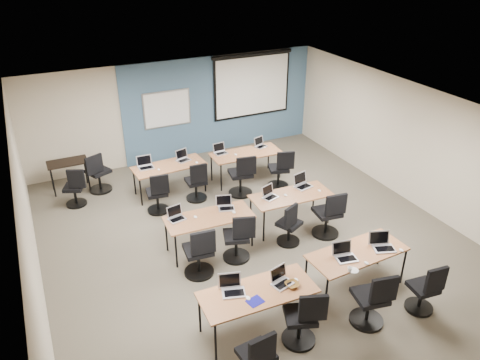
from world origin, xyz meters
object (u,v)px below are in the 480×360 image
laptop_0 (232,288)px  laptop_10 (220,151)px  laptop_6 (269,194)px  task_chair_8 (158,196)px  whiteboard (167,109)px  task_chair_1 (303,322)px  utility_table (68,165)px  training_table_mid_right (291,197)px  training_table_mid_left (209,219)px  training_table_front_right (357,254)px  task_chair_4 (200,256)px  laptop_5 (225,205)px  laptop_8 (145,165)px  task_chair_5 (238,241)px  training_table_back_left (169,167)px  task_chair_2 (372,303)px  laptop_7 (302,183)px  laptop_1 (281,280)px  laptop_3 (382,244)px  laptop_4 (176,216)px  task_chair_6 (289,227)px  projector_screen (252,82)px  task_chair_7 (329,217)px  laptop_11 (260,144)px  task_chair_3 (425,292)px  task_chair_11 (280,172)px  task_chair_10 (242,178)px  spare_chair_a (98,176)px  laptop_9 (183,158)px  task_chair_9 (197,185)px  training_table_front_left (258,294)px  training_table_back_right (246,154)px

laptop_0 → laptop_10: laptop_0 is taller
laptop_6 → task_chair_8: task_chair_8 is taller
whiteboard → task_chair_8: whiteboard is taller
task_chair_1 → utility_table: bearing=131.5°
training_table_mid_right → task_chair_8: task_chair_8 is taller
training_table_mid_left → training_table_mid_right: 1.85m
training_table_front_right → task_chair_4: task_chair_4 is taller
laptop_5 → laptop_8: 2.63m
task_chair_1 → task_chair_5: size_ratio=1.00×
training_table_back_left → task_chair_5: 3.08m
training_table_mid_right → laptop_5: laptop_5 is taller
task_chair_2 → task_chair_8: 5.14m
task_chair_5 → laptop_7: bearing=42.1°
laptop_1 → laptop_3: (2.03, 0.05, 0.01)m
task_chair_4 → laptop_6: task_chair_4 is taller
task_chair_1 → laptop_4: (-0.91, 3.05, 0.38)m
laptop_5 → task_chair_6: size_ratio=0.33×
laptop_0 → task_chair_4: size_ratio=0.34×
projector_screen → task_chair_5: projector_screen is taller
task_chair_6 → task_chair_7: task_chair_7 is taller
projector_screen → laptop_11: size_ratio=7.97×
training_table_back_left → task_chair_3: 6.14m
task_chair_5 → utility_table: 4.92m
task_chair_1 → task_chair_11: bearing=84.9°
laptop_4 → laptop_6: bearing=-12.2°
task_chair_3 → task_chair_7: size_ratio=0.92×
utility_table → task_chair_10: bearing=-29.0°
task_chair_5 → laptop_8: size_ratio=2.86×
task_chair_3 → spare_chair_a: bearing=127.9°
laptop_0 → task_chair_2: task_chair_2 is taller
task_chair_3 → laptop_9: bearing=115.9°
training_table_mid_left → laptop_3: size_ratio=4.66×
laptop_6 → laptop_4: bearing=159.8°
task_chair_4 → laptop_7: size_ratio=2.86×
training_table_front_right → task_chair_9: 4.27m
laptop_7 → task_chair_8: 3.16m
training_table_mid_right → task_chair_3: task_chair_3 is taller
laptop_8 → task_chair_9: bearing=-35.1°
training_table_mid_right → utility_table: 5.39m
training_table_front_left → laptop_6: size_ratio=5.82×
laptop_0 → task_chair_8: (-0.01, 3.87, -0.39)m
task_chair_1 → task_chair_2: size_ratio=0.98×
laptop_1 → task_chair_9: bearing=73.0°
task_chair_7 → laptop_10: size_ratio=3.31×
training_table_back_right → task_chair_8: task_chair_8 is taller
whiteboard → laptop_1: whiteboard is taller
training_table_front_right → task_chair_8: 4.55m
whiteboard → laptop_7: (1.66, -4.05, -0.65)m
task_chair_8 → utility_table: size_ratio=1.06×
task_chair_8 → laptop_3: bearing=-47.4°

